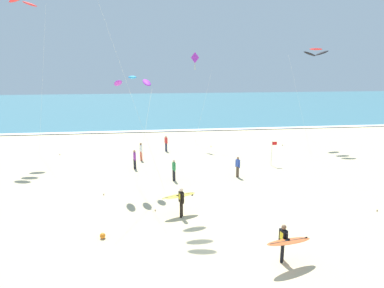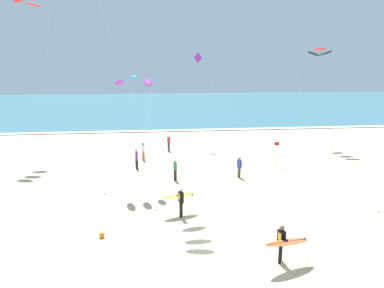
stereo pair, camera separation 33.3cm
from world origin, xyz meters
name	(u,v)px [view 1 (the left image)]	position (x,y,z in m)	size (l,w,h in m)	color
ground_plane	(218,247)	(0.00, 0.00, 0.00)	(160.00, 160.00, 0.00)	beige
ocean_water	(162,105)	(0.00, 58.55, 0.04)	(160.00, 60.00, 0.08)	teal
shoreline_foam	(172,130)	(0.00, 28.85, 0.09)	(160.00, 1.21, 0.01)	white
surfer_lead	(180,198)	(-1.41, 3.61, 1.04)	(2.07, 1.15, 1.71)	black
surfer_trailing	(286,241)	(2.55, -1.63, 1.04)	(2.27, 1.17, 1.71)	black
kite_diamond_violet_near	(196,62)	(1.91, 21.16, 8.62)	(1.87, 2.07, 9.56)	purple
kite_arc_ivory_high	(23,0)	(-13.36, 18.59, 13.64)	(2.90, 2.96, 14.03)	red
kite_arc_scarlet_low	(316,52)	(13.87, 19.44, 9.54)	(3.80, 2.95, 9.94)	black
kite_arc_cobalt_close	(133,81)	(-3.99, 8.94, 7.23)	(2.61, 5.46, 7.58)	purple
bystander_green_top	(174,170)	(-1.30, 9.60, 0.81)	(0.25, 0.49, 1.59)	black
bystander_red_top	(166,143)	(-1.38, 18.42, 0.81)	(0.29, 0.46, 1.59)	#2D334C
bystander_blue_top	(238,167)	(3.52, 9.79, 0.81)	(0.31, 0.45, 1.59)	#4C3D2D
bystander_purple_top	(135,159)	(-4.23, 12.87, 0.81)	(0.23, 0.49, 1.59)	black
bystander_white_top	(141,152)	(-3.77, 15.38, 0.81)	(0.28, 0.47, 1.59)	#D8593F
lifeguard_flag	(272,151)	(7.19, 12.43, 1.27)	(0.45, 0.05, 2.10)	silver
beach_ball	(103,236)	(-5.42, 1.55, 0.14)	(0.28, 0.28, 0.28)	orange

